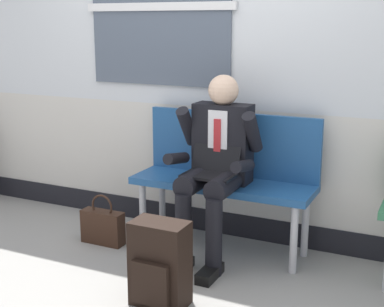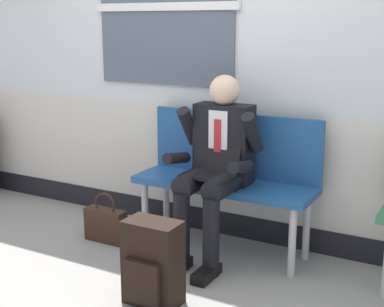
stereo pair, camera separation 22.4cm
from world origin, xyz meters
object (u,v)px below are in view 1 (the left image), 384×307
object	(u,v)px
bench_with_person	(227,170)
backpack	(159,265)
person_seated	(215,162)
handbag	(103,226)

from	to	relation	value
bench_with_person	backpack	size ratio (longest dim) A/B	2.56
backpack	person_seated	bearing A→B (deg)	88.48
handbag	person_seated	bearing A→B (deg)	9.88
handbag	bench_with_person	bearing A→B (deg)	22.65
bench_with_person	backpack	distance (m)	1.03
person_seated	handbag	size ratio (longest dim) A/B	3.32
handbag	backpack	bearing A→B (deg)	-36.70
backpack	bench_with_person	bearing A→B (deg)	88.80
person_seated	backpack	bearing A→B (deg)	-91.52
bench_with_person	handbag	size ratio (longest dim) A/B	3.41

